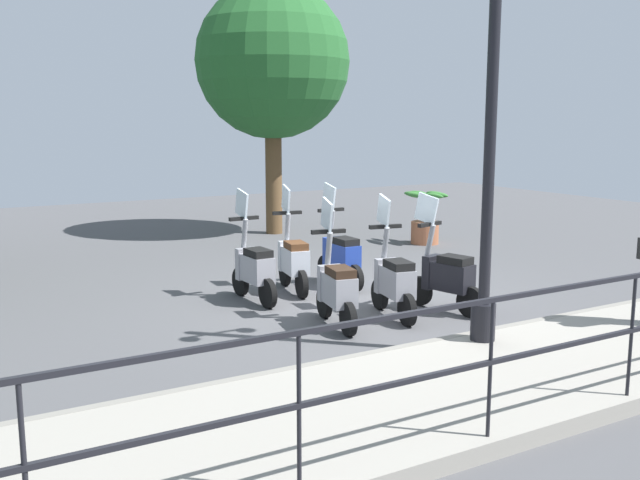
{
  "coord_description": "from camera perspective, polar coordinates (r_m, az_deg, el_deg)",
  "views": [
    {
      "loc": [
        -7.9,
        5.19,
        2.49
      ],
      "look_at": [
        0.2,
        0.5,
        0.9
      ],
      "focal_mm": 40.0,
      "sensor_mm": 36.0,
      "label": 1
    }
  ],
  "objects": [
    {
      "name": "ground_plane",
      "position": [
        9.78,
        3.14,
        -5.13
      ],
      "size": [
        28.0,
        28.0,
        0.0
      ],
      "primitive_type": "plane",
      "color": "#4C4C4F"
    },
    {
      "name": "promenade_walkway",
      "position": [
        7.44,
        16.75,
        -9.73
      ],
      "size": [
        2.2,
        20.0,
        0.15
      ],
      "color": "gray",
      "rests_on": "ground_plane"
    },
    {
      "name": "fence_railing",
      "position": [
        6.57,
        23.78,
        -5.14
      ],
      "size": [
        0.04,
        16.03,
        1.07
      ],
      "color": "black",
      "rests_on": "promenade_walkway"
    },
    {
      "name": "lamp_post_near",
      "position": [
        7.59,
        13.37,
        5.79
      ],
      "size": [
        0.26,
        0.9,
        4.22
      ],
      "color": "black",
      "rests_on": "promenade_walkway"
    },
    {
      "name": "tree_distant",
      "position": [
        15.66,
        -3.83,
        14.01
      ],
      "size": [
        3.3,
        3.3,
        5.36
      ],
      "color": "brown",
      "rests_on": "ground_plane"
    },
    {
      "name": "potted_palm",
      "position": [
        14.55,
        8.4,
        1.45
      ],
      "size": [
        1.06,
        0.66,
        1.05
      ],
      "color": "#9E5B3D",
      "rests_on": "ground_plane"
    },
    {
      "name": "scooter_near_0",
      "position": [
        9.42,
        10.01,
        -2.81
      ],
      "size": [
        1.21,
        0.51,
        1.54
      ],
      "rotation": [
        0.0,
        0.0,
        0.24
      ],
      "color": "black",
      "rests_on": "ground_plane"
    },
    {
      "name": "scooter_near_1",
      "position": [
        9.05,
        5.9,
        -3.22
      ],
      "size": [
        1.22,
        0.48,
        1.54
      ],
      "rotation": [
        0.0,
        0.0,
        -0.19
      ],
      "color": "black",
      "rests_on": "ground_plane"
    },
    {
      "name": "scooter_near_2",
      "position": [
        8.61,
        1.3,
        -3.84
      ],
      "size": [
        1.22,
        0.48,
        1.54
      ],
      "rotation": [
        0.0,
        0.0,
        -0.19
      ],
      "color": "black",
      "rests_on": "ground_plane"
    },
    {
      "name": "scooter_far_0",
      "position": [
        10.7,
        1.63,
        -1.18
      ],
      "size": [
        1.23,
        0.44,
        1.54
      ],
      "rotation": [
        0.0,
        0.0,
        -0.01
      ],
      "color": "black",
      "rests_on": "ground_plane"
    },
    {
      "name": "scooter_far_1",
      "position": [
        10.35,
        -2.17,
        -1.55
      ],
      "size": [
        1.22,
        0.48,
        1.54
      ],
      "rotation": [
        0.0,
        0.0,
        -0.19
      ],
      "color": "black",
      "rests_on": "ground_plane"
    },
    {
      "name": "scooter_far_2",
      "position": [
        9.82,
        -5.33,
        -2.19
      ],
      "size": [
        1.23,
        0.44,
        1.54
      ],
      "rotation": [
        0.0,
        0.0,
        0.04
      ],
      "color": "black",
      "rests_on": "ground_plane"
    }
  ]
}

